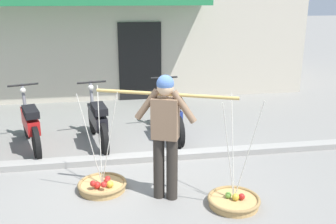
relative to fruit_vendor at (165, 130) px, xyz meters
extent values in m
plane|color=gray|center=(-0.33, 0.58, -0.98)|extent=(90.00, 90.00, 0.00)
cube|color=gray|center=(-0.33, 1.28, -0.93)|extent=(20.00, 0.24, 0.10)
cylinder|color=#2D2823|center=(-0.08, 0.04, -0.55)|extent=(0.15, 0.15, 0.86)
cylinder|color=#2D2823|center=(0.08, -0.04, -0.55)|extent=(0.15, 0.15, 0.86)
cube|color=#84664C|center=(0.00, 0.00, 0.15)|extent=(0.39, 0.32, 0.54)
sphere|color=#E0B78E|center=(0.00, 0.00, 0.56)|extent=(0.21, 0.21, 0.21)
sphere|color=#4C70B2|center=(0.00, 0.00, 0.61)|extent=(0.22, 0.22, 0.22)
cylinder|color=#84664C|center=(-0.22, 0.09, 0.32)|extent=(0.35, 0.21, 0.43)
cylinder|color=#84664C|center=(0.22, -0.09, 0.32)|extent=(0.35, 0.21, 0.43)
cylinder|color=tan|center=(0.00, 0.00, 0.47)|extent=(1.71, 0.76, 0.04)
cylinder|color=tan|center=(-0.85, 0.36, -0.93)|extent=(0.65, 0.65, 0.09)
torus|color=olive|center=(-0.85, 0.36, -0.88)|extent=(0.69, 0.69, 0.05)
sphere|color=gold|center=(-0.74, 0.24, -0.84)|extent=(0.10, 0.10, 0.10)
sphere|color=#B2201C|center=(-0.78, 0.33, -0.84)|extent=(0.10, 0.10, 0.10)
sphere|color=red|center=(-0.91, 0.24, -0.84)|extent=(0.10, 0.10, 0.10)
sphere|color=red|center=(-0.77, 0.43, -0.85)|extent=(0.08, 0.08, 0.08)
sphere|color=#B4211C|center=(-0.97, 0.20, -0.79)|extent=(0.09, 0.09, 0.09)
sphere|color=red|center=(-0.82, 0.15, -0.80)|extent=(0.08, 0.08, 0.08)
cylinder|color=silver|center=(-0.85, 0.51, -0.21)|extent=(0.01, 0.31, 1.36)
cylinder|color=silver|center=(-0.97, 0.28, -0.21)|extent=(0.27, 0.16, 1.36)
cylinder|color=silver|center=(-0.72, 0.28, -0.21)|extent=(0.27, 0.16, 1.36)
cylinder|color=tan|center=(0.85, -0.36, -0.93)|extent=(0.65, 0.65, 0.09)
torus|color=olive|center=(0.85, -0.36, -0.88)|extent=(0.69, 0.69, 0.05)
sphere|color=#AE201B|center=(0.94, -0.39, -0.85)|extent=(0.09, 0.09, 0.09)
sphere|color=gold|center=(0.86, -0.39, -0.84)|extent=(0.09, 0.09, 0.09)
sphere|color=#659C3B|center=(0.78, -0.32, -0.85)|extent=(0.08, 0.08, 0.08)
cylinder|color=silver|center=(0.85, -0.21, -0.21)|extent=(0.01, 0.31, 1.36)
cylinder|color=silver|center=(0.72, -0.43, -0.21)|extent=(0.27, 0.16, 1.36)
cylinder|color=silver|center=(0.97, -0.43, -0.21)|extent=(0.27, 0.16, 1.36)
cylinder|color=black|center=(-2.27, 2.77, -0.69)|extent=(0.25, 0.58, 0.58)
cylinder|color=black|center=(-1.91, 1.58, -0.69)|extent=(0.25, 0.58, 0.58)
cube|color=red|center=(-2.27, 2.77, -0.43)|extent=(0.22, 0.31, 0.06)
cube|color=red|center=(-2.06, 2.08, -0.47)|extent=(0.46, 0.92, 0.24)
cube|color=black|center=(-2.01, 1.91, -0.23)|extent=(0.38, 0.60, 0.12)
cylinder|color=slate|center=(-2.24, 2.67, -0.30)|extent=(0.15, 0.30, 0.76)
cylinder|color=black|center=(-2.22, 2.59, 0.09)|extent=(0.53, 0.19, 0.04)
sphere|color=silver|center=(-2.27, 2.75, -0.05)|extent=(0.11, 0.11, 0.11)
cylinder|color=black|center=(-1.02, 2.79, -0.69)|extent=(0.18, 0.59, 0.58)
cylinder|color=black|center=(-0.80, 1.57, -0.69)|extent=(0.18, 0.59, 0.58)
cube|color=black|center=(-1.02, 2.79, -0.43)|extent=(0.19, 0.30, 0.06)
cube|color=black|center=(-0.89, 2.08, -0.47)|extent=(0.35, 0.92, 0.24)
cube|color=black|center=(-0.86, 1.91, -0.23)|extent=(0.31, 0.59, 0.12)
cylinder|color=slate|center=(-1.00, 2.69, -0.30)|extent=(0.11, 0.30, 0.76)
cylinder|color=black|center=(-0.99, 2.61, 0.09)|extent=(0.54, 0.13, 0.04)
sphere|color=silver|center=(-1.01, 2.77, -0.05)|extent=(0.11, 0.11, 0.11)
cylinder|color=black|center=(0.42, 2.99, -0.69)|extent=(0.13, 0.58, 0.58)
cylinder|color=black|center=(0.52, 1.75, -0.69)|extent=(0.13, 0.58, 0.58)
cube|color=navy|center=(0.42, 2.99, -0.43)|extent=(0.16, 0.29, 0.06)
cube|color=navy|center=(0.48, 2.27, -0.47)|extent=(0.27, 0.91, 0.24)
cube|color=black|center=(0.50, 2.09, -0.23)|extent=(0.27, 0.58, 0.12)
cylinder|color=slate|center=(0.43, 2.89, -0.30)|extent=(0.08, 0.30, 0.76)
cylinder|color=black|center=(0.44, 2.81, 0.09)|extent=(0.54, 0.08, 0.04)
sphere|color=silver|center=(0.42, 2.97, -0.05)|extent=(0.11, 0.11, 0.11)
cube|color=beige|center=(-1.76, 7.74, 1.12)|extent=(13.00, 5.00, 4.20)
cube|color=#237F47|center=(-1.76, 4.74, 1.52)|extent=(7.15, 1.00, 0.16)
cube|color=black|center=(0.19, 5.22, 0.02)|extent=(1.10, 0.06, 2.00)
camera|label=1|loc=(-0.75, -4.60, 1.65)|focal=40.98mm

